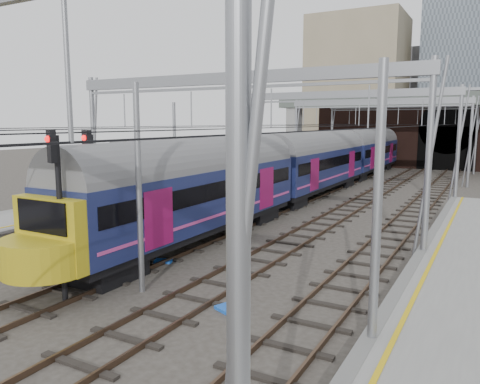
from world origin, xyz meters
The scene contains 12 objects.
ground centered at (0.00, 0.00, 0.00)m, with size 160.00×160.00×0.00m, color #38332D.
tracks centered at (0.00, 15.00, 0.02)m, with size 14.40×80.00×0.22m.
overhead_line centered at (0.00, 21.49, 6.57)m, with size 16.80×80.00×8.00m.
retaining_wall centered at (1.40, 51.93, 4.33)m, with size 28.00×2.75×9.00m.
overbridge centered at (0.00, 46.00, 7.27)m, with size 28.00×3.00×9.25m.
city_skyline centered at (2.73, 70.48, 17.09)m, with size 37.50×27.50×60.00m.
train_main centered at (-2.00, 33.61, 2.57)m, with size 2.93×67.71×5.00m.
train_second centered at (-6.00, 31.81, 2.52)m, with size 2.86×49.64×4.90m.
signal_near_left centered at (-2.29, 2.12, 3.39)m, with size 0.42×0.49×5.46m.
signal_near_centre centered at (-1.48, -0.04, 3.42)m, with size 0.43×0.49×5.51m.
equip_cover_b centered at (-1.48, 5.06, 0.04)m, with size 0.73×0.52×0.09m, color blue.
equip_cover_c centered at (3.50, 2.01, 0.05)m, with size 0.91×0.64×0.11m, color blue.
Camera 1 is at (10.30, -9.80, 5.73)m, focal length 35.00 mm.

